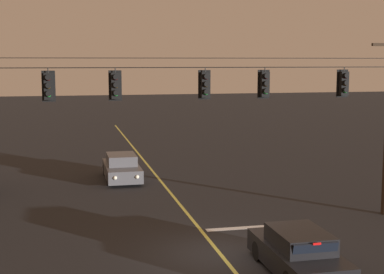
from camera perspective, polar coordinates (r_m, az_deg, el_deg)
ground_plane at (r=19.55m, az=2.81°, el=-11.58°), size 180.00×180.00×0.00m
lane_centre_stripe at (r=28.23m, az=-2.25°, el=-5.52°), size 0.14×60.00×0.01m
stop_bar_paint at (r=22.50m, az=5.70°, el=-9.00°), size 3.40×0.36×0.01m
signal_span_assembly at (r=21.76m, az=0.58°, el=1.07°), size 18.05×0.32×7.58m
traffic_light_leftmost at (r=21.04m, az=-14.17°, el=4.94°), size 0.48×0.41×1.22m
traffic_light_left_inner at (r=21.12m, az=-7.66°, el=5.12°), size 0.48×0.41×1.22m
traffic_light_centre at (r=21.68m, az=1.34°, el=5.25°), size 0.48×0.41×1.22m
traffic_light_right_inner at (r=22.38m, az=7.31°, el=5.26°), size 0.48×0.41×1.22m
traffic_light_rightmost at (r=23.74m, az=14.98°, el=5.20°), size 0.48×0.41×1.22m
car_waiting_near_lane at (r=17.89m, az=10.59°, el=-11.36°), size 1.80×4.33×1.39m
car_oncoming_lead at (r=31.19m, az=-7.05°, el=-3.10°), size 1.80×4.42×1.39m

